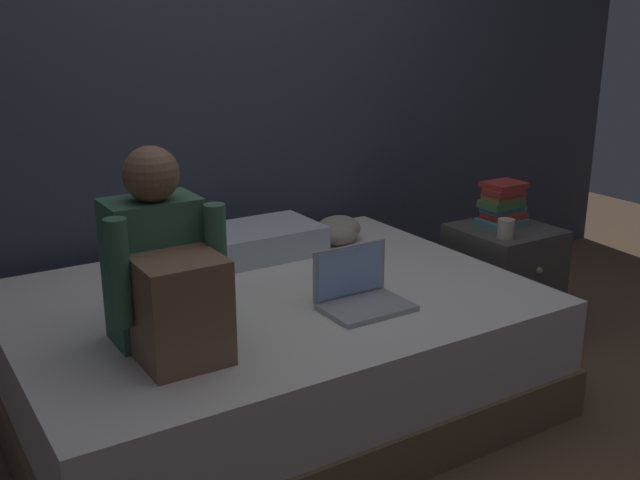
{
  "coord_description": "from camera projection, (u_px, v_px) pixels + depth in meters",
  "views": [
    {
      "loc": [
        -1.48,
        -2.09,
        1.53
      ],
      "look_at": [
        -0.09,
        0.1,
        0.73
      ],
      "focal_mm": 41.42,
      "sensor_mm": 36.0,
      "label": 1
    }
  ],
  "objects": [
    {
      "name": "clothes_pile",
      "position": [
        337.0,
        231.0,
        3.51
      ],
      "size": [
        0.23,
        0.22,
        0.12
      ],
      "color": "gray",
      "rests_on": "bed"
    },
    {
      "name": "pillow",
      "position": [
        257.0,
        241.0,
        3.33
      ],
      "size": [
        0.56,
        0.36,
        0.13
      ],
      "primitive_type": "cube",
      "color": "silver",
      "rests_on": "bed"
    },
    {
      "name": "wall_back",
      "position": [
        211.0,
        53.0,
        3.46
      ],
      "size": [
        5.6,
        0.1,
        2.7
      ],
      "primitive_type": "cube",
      "color": "#383D4C",
      "rests_on": "ground_plane"
    },
    {
      "name": "book_stack",
      "position": [
        503.0,
        205.0,
        3.56
      ],
      "size": [
        0.22,
        0.17,
        0.21
      ],
      "color": "teal",
      "rests_on": "nightstand"
    },
    {
      "name": "mug",
      "position": [
        506.0,
        229.0,
        3.37
      ],
      "size": [
        0.08,
        0.08,
        0.09
      ],
      "primitive_type": "cylinder",
      "color": "#BCB2A3",
      "rests_on": "nightstand"
    },
    {
      "name": "person_sitting",
      "position": [
        164.0,
        274.0,
        2.36
      ],
      "size": [
        0.39,
        0.44,
        0.66
      ],
      "color": "#38664C",
      "rests_on": "bed"
    },
    {
      "name": "ground_plane",
      "position": [
        353.0,
        421.0,
        2.89
      ],
      "size": [
        8.0,
        8.0,
        0.0
      ],
      "primitive_type": "plane",
      "color": "brown"
    },
    {
      "name": "laptop",
      "position": [
        360.0,
        292.0,
        2.74
      ],
      "size": [
        0.32,
        0.23,
        0.22
      ],
      "color": "#9EA0A5",
      "rests_on": "bed"
    },
    {
      "name": "bed",
      "position": [
        271.0,
        349.0,
        2.96
      ],
      "size": [
        2.0,
        1.5,
        0.48
      ],
      "color": "#7A6047",
      "rests_on": "ground_plane"
    },
    {
      "name": "nightstand",
      "position": [
        502.0,
        281.0,
        3.62
      ],
      "size": [
        0.44,
        0.46,
        0.54
      ],
      "color": "#474442",
      "rests_on": "ground_plane"
    }
  ]
}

